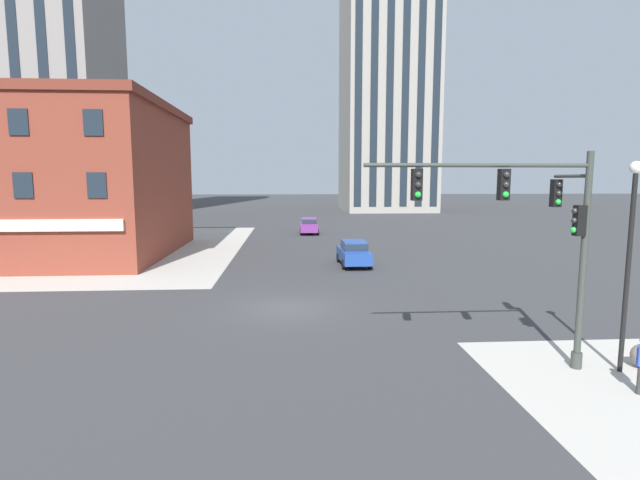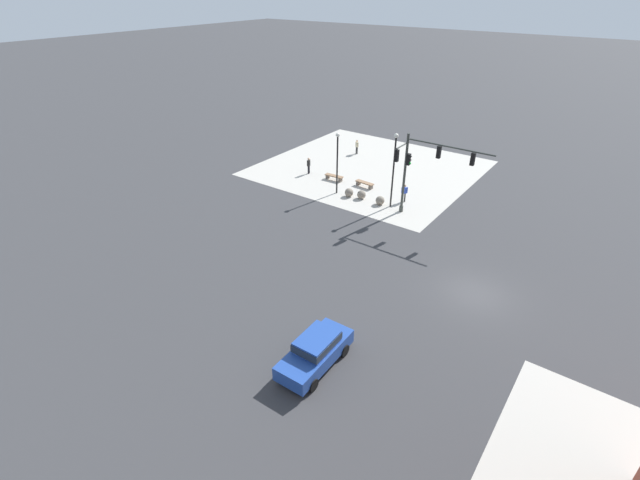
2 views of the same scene
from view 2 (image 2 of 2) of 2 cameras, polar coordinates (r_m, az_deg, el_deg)
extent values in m
plane|color=#38383A|center=(29.23, 18.93, -6.39)|extent=(320.00, 320.00, 0.00)
cube|color=#B7B2A8|center=(46.64, 6.26, 9.03)|extent=(20.00, 19.00, 0.02)
cylinder|color=#383D38|center=(37.76, 10.19, 3.92)|extent=(0.32, 0.32, 0.50)
cylinder|color=#383D38|center=(36.56, 10.61, 8.17)|extent=(0.20, 0.20, 6.54)
cylinder|color=#383D38|center=(34.43, 16.05, 11.22)|extent=(6.60, 0.12, 0.12)
cylinder|color=#383D38|center=(34.93, 10.33, 11.63)|extent=(0.11, 1.80, 0.11)
cube|color=black|center=(34.85, 14.75, 10.66)|extent=(0.28, 0.28, 0.90)
sphere|color=#282828|center=(34.91, 14.91, 11.15)|extent=(0.18, 0.18, 0.18)
sphere|color=#282828|center=(34.99, 14.85, 10.72)|extent=(0.18, 0.18, 0.18)
sphere|color=green|center=(35.08, 14.79, 10.29)|extent=(0.18, 0.18, 0.18)
cube|color=black|center=(34.08, 18.70, 9.62)|extent=(0.28, 0.28, 0.90)
sphere|color=#282828|center=(34.14, 18.87, 10.13)|extent=(0.18, 0.18, 0.18)
sphere|color=#282828|center=(34.23, 18.79, 9.69)|extent=(0.18, 0.18, 0.18)
sphere|color=green|center=(34.32, 18.72, 9.26)|extent=(0.18, 0.18, 0.18)
cube|color=black|center=(36.04, 11.09, 9.94)|extent=(0.28, 0.28, 0.90)
sphere|color=#282828|center=(35.89, 11.36, 10.30)|extent=(0.18, 0.18, 0.18)
sphere|color=#282828|center=(35.98, 11.32, 9.89)|extent=(0.18, 0.18, 0.18)
sphere|color=green|center=(36.08, 11.27, 9.47)|extent=(0.18, 0.18, 0.18)
cube|color=black|center=(34.42, 9.63, 10.45)|extent=(0.28, 0.28, 0.90)
sphere|color=#282828|center=(34.47, 9.80, 10.96)|extent=(0.18, 0.18, 0.18)
sphere|color=#282828|center=(34.56, 9.76, 10.52)|extent=(0.18, 0.18, 0.18)
sphere|color=green|center=(34.65, 9.72, 10.08)|extent=(0.18, 0.18, 0.18)
sphere|color=gray|center=(38.63, 7.58, 4.97)|extent=(0.75, 0.75, 0.75)
sphere|color=gray|center=(39.55, 5.25, 5.73)|extent=(0.75, 0.75, 0.75)
sphere|color=gray|center=(39.88, 3.68, 6.00)|extent=(0.75, 0.75, 0.75)
cube|color=#8E6B4C|center=(41.87, 5.65, 7.22)|extent=(1.83, 0.63, 0.10)
cube|color=#665B51|center=(41.60, 6.41, 6.65)|extent=(0.27, 0.43, 0.39)
cube|color=#665B51|center=(42.34, 4.86, 7.16)|extent=(0.27, 0.43, 0.39)
cube|color=#8E6B4C|center=(43.21, 1.78, 8.09)|extent=(1.82, 0.57, 0.10)
cube|color=#665B51|center=(42.97, 2.58, 7.59)|extent=(0.26, 0.42, 0.39)
cube|color=#665B51|center=(43.64, 0.98, 7.98)|extent=(0.26, 0.42, 0.39)
cylinder|color=black|center=(44.85, -1.37, 8.88)|extent=(0.13, 0.13, 0.80)
cylinder|color=black|center=(44.70, -1.49, 8.81)|extent=(0.13, 0.13, 0.80)
cube|color=black|center=(44.53, -1.44, 9.67)|extent=(0.25, 0.37, 0.57)
cylinder|color=black|center=(44.71, -1.30, 9.80)|extent=(0.09, 0.09, 0.54)
cylinder|color=black|center=(44.33, -1.59, 9.61)|extent=(0.09, 0.09, 0.54)
sphere|color=tan|center=(44.39, -1.45, 10.18)|extent=(0.22, 0.22, 0.22)
cylinder|color=#333333|center=(50.37, 4.71, 11.17)|extent=(0.13, 0.13, 0.76)
cylinder|color=#333333|center=(50.51, 4.60, 11.23)|extent=(0.13, 0.13, 0.76)
cube|color=beige|center=(50.24, 4.69, 11.91)|extent=(0.39, 0.33, 0.54)
cylinder|color=beige|center=(50.04, 4.83, 11.86)|extent=(0.09, 0.09, 0.51)
cylinder|color=beige|center=(50.41, 4.55, 12.01)|extent=(0.09, 0.09, 0.51)
sphere|color=tan|center=(50.11, 4.70, 12.35)|extent=(0.21, 0.21, 0.21)
cylinder|color=#333333|center=(39.46, 10.64, 5.28)|extent=(0.13, 0.13, 0.78)
cylinder|color=#333333|center=(39.43, 10.39, 5.29)|extent=(0.13, 0.13, 0.78)
cube|color=blue|center=(39.17, 10.60, 6.17)|extent=(0.39, 0.36, 0.56)
cylinder|color=blue|center=(39.20, 10.94, 6.20)|extent=(0.09, 0.09, 0.53)
cylinder|color=blue|center=(39.12, 10.28, 6.22)|extent=(0.09, 0.09, 0.53)
sphere|color=#997051|center=(39.01, 10.66, 6.73)|extent=(0.21, 0.21, 0.21)
cylinder|color=black|center=(37.42, 9.20, 8.28)|extent=(0.14, 0.14, 5.88)
sphere|color=white|center=(36.40, 9.60, 12.84)|extent=(0.36, 0.36, 0.36)
cylinder|color=black|center=(39.70, 2.18, 9.32)|extent=(0.14, 0.14, 5.10)
sphere|color=white|center=(38.83, 2.26, 13.09)|extent=(0.36, 0.36, 0.36)
cube|color=#23479E|center=(22.76, -0.61, -14.18)|extent=(1.86, 4.44, 0.76)
cube|color=#23479E|center=(22.38, -0.40, -12.71)|extent=(1.54, 2.14, 0.60)
cube|color=#232D38|center=(22.38, -0.40, -12.71)|extent=(1.58, 2.23, 0.40)
cylinder|color=black|center=(21.92, -0.90, -17.80)|extent=(0.23, 0.64, 0.64)
cylinder|color=black|center=(22.63, -4.48, -15.96)|extent=(0.23, 0.64, 0.64)
cylinder|color=black|center=(23.51, 3.08, -13.73)|extent=(0.23, 0.64, 0.64)
cylinder|color=black|center=(24.18, -0.35, -12.18)|extent=(0.23, 0.64, 0.64)
camera|label=1|loc=(46.14, 28.82, 12.86)|focal=27.06mm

